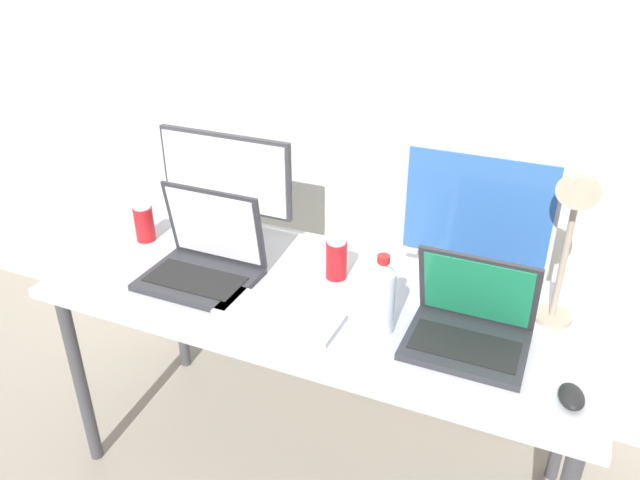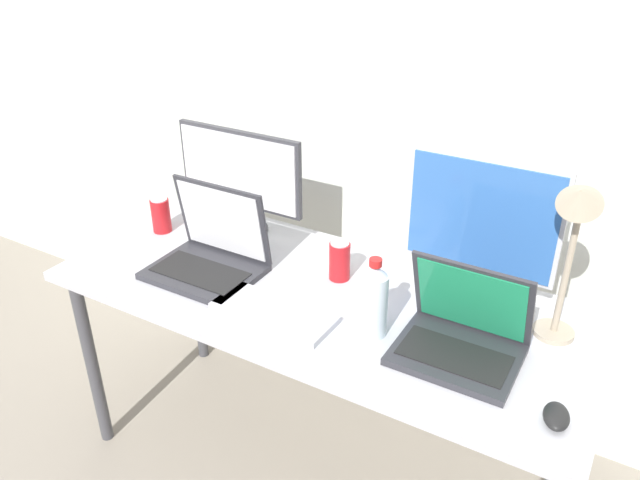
{
  "view_description": "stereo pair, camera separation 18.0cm",
  "coord_description": "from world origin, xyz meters",
  "px_view_note": "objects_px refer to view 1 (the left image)",
  "views": [
    {
      "loc": [
        0.63,
        -1.46,
        1.77
      ],
      "look_at": [
        0.0,
        0.0,
        0.92
      ],
      "focal_mm": 35.0,
      "sensor_mm": 36.0,
      "label": 1
    },
    {
      "loc": [
        0.79,
        -1.37,
        1.77
      ],
      "look_at": [
        0.0,
        0.0,
        0.92
      ],
      "focal_mm": 35.0,
      "sensor_mm": 36.0,
      "label": 2
    }
  ],
  "objects_px": {
    "work_desk": "(320,310)",
    "keyboard_main": "(279,316)",
    "monitor_left": "(226,180)",
    "desk_lamp": "(573,218)",
    "laptop_secondary": "(470,323)",
    "soda_can_by_laptop": "(144,224)",
    "water_bottle": "(382,297)",
    "mouse_by_keyboard": "(572,397)",
    "soda_can_near_keyboard": "(336,260)",
    "monitor_center": "(476,219)",
    "laptop_silver": "(205,258)"
  },
  "relations": [
    {
      "from": "laptop_silver",
      "to": "soda_can_near_keyboard",
      "type": "relative_size",
      "value": 2.7
    },
    {
      "from": "desk_lamp",
      "to": "work_desk",
      "type": "bearing_deg",
      "value": -171.63
    },
    {
      "from": "soda_can_near_keyboard",
      "to": "desk_lamp",
      "type": "height_order",
      "value": "desk_lamp"
    },
    {
      "from": "work_desk",
      "to": "laptop_secondary",
      "type": "distance_m",
      "value": 0.48
    },
    {
      "from": "laptop_silver",
      "to": "mouse_by_keyboard",
      "type": "distance_m",
      "value": 1.11
    },
    {
      "from": "work_desk",
      "to": "laptop_silver",
      "type": "xyz_separation_m",
      "value": [
        -0.37,
        -0.06,
        0.13
      ]
    },
    {
      "from": "laptop_secondary",
      "to": "mouse_by_keyboard",
      "type": "height_order",
      "value": "laptop_secondary"
    },
    {
      "from": "mouse_by_keyboard",
      "to": "soda_can_by_laptop",
      "type": "height_order",
      "value": "soda_can_by_laptop"
    },
    {
      "from": "water_bottle",
      "to": "monitor_left",
      "type": "bearing_deg",
      "value": 154.68
    },
    {
      "from": "keyboard_main",
      "to": "mouse_by_keyboard",
      "type": "xyz_separation_m",
      "value": [
        0.78,
        -0.03,
        0.01
      ]
    },
    {
      "from": "work_desk",
      "to": "laptop_silver",
      "type": "relative_size",
      "value": 4.86
    },
    {
      "from": "mouse_by_keyboard",
      "to": "soda_can_by_laptop",
      "type": "bearing_deg",
      "value": 158.01
    },
    {
      "from": "monitor_left",
      "to": "water_bottle",
      "type": "relative_size",
      "value": 2.08
    },
    {
      "from": "monitor_left",
      "to": "keyboard_main",
      "type": "xyz_separation_m",
      "value": [
        0.39,
        -0.38,
        -0.2
      ]
    },
    {
      "from": "mouse_by_keyboard",
      "to": "soda_can_near_keyboard",
      "type": "xyz_separation_m",
      "value": [
        -0.72,
        0.3,
        0.05
      ]
    },
    {
      "from": "monitor_left",
      "to": "soda_can_near_keyboard",
      "type": "height_order",
      "value": "monitor_left"
    },
    {
      "from": "laptop_silver",
      "to": "mouse_by_keyboard",
      "type": "bearing_deg",
      "value": -7.33
    },
    {
      "from": "keyboard_main",
      "to": "mouse_by_keyboard",
      "type": "bearing_deg",
      "value": -0.37
    },
    {
      "from": "soda_can_by_laptop",
      "to": "laptop_silver",
      "type": "bearing_deg",
      "value": -20.73
    },
    {
      "from": "laptop_secondary",
      "to": "mouse_by_keyboard",
      "type": "xyz_separation_m",
      "value": [
        0.27,
        -0.13,
        -0.04
      ]
    },
    {
      "from": "water_bottle",
      "to": "monitor_center",
      "type": "bearing_deg",
      "value": 61.7
    },
    {
      "from": "laptop_silver",
      "to": "mouse_by_keyboard",
      "type": "height_order",
      "value": "laptop_silver"
    },
    {
      "from": "work_desk",
      "to": "soda_can_near_keyboard",
      "type": "xyz_separation_m",
      "value": [
        0.01,
        0.1,
        0.13
      ]
    },
    {
      "from": "keyboard_main",
      "to": "soda_can_near_keyboard",
      "type": "height_order",
      "value": "soda_can_near_keyboard"
    },
    {
      "from": "soda_can_near_keyboard",
      "to": "work_desk",
      "type": "bearing_deg",
      "value": -96.25
    },
    {
      "from": "monitor_center",
      "to": "soda_can_near_keyboard",
      "type": "bearing_deg",
      "value": -163.18
    },
    {
      "from": "water_bottle",
      "to": "work_desk",
      "type": "bearing_deg",
      "value": 155.04
    },
    {
      "from": "mouse_by_keyboard",
      "to": "water_bottle",
      "type": "xyz_separation_m",
      "value": [
        -0.51,
        0.09,
        0.09
      ]
    },
    {
      "from": "monitor_left",
      "to": "mouse_by_keyboard",
      "type": "distance_m",
      "value": 1.26
    },
    {
      "from": "work_desk",
      "to": "laptop_silver",
      "type": "bearing_deg",
      "value": -171.4
    },
    {
      "from": "monitor_left",
      "to": "desk_lamp",
      "type": "xyz_separation_m",
      "value": [
        1.1,
        -0.11,
        0.12
      ]
    },
    {
      "from": "monitor_center",
      "to": "mouse_by_keyboard",
      "type": "distance_m",
      "value": 0.57
    },
    {
      "from": "work_desk",
      "to": "mouse_by_keyboard",
      "type": "relative_size",
      "value": 17.66
    },
    {
      "from": "monitor_center",
      "to": "mouse_by_keyboard",
      "type": "height_order",
      "value": "monitor_center"
    },
    {
      "from": "laptop_silver",
      "to": "desk_lamp",
      "type": "relative_size",
      "value": 0.69
    },
    {
      "from": "soda_can_by_laptop",
      "to": "work_desk",
      "type": "bearing_deg",
      "value": -5.55
    },
    {
      "from": "laptop_secondary",
      "to": "soda_can_by_laptop",
      "type": "distance_m",
      "value": 1.16
    },
    {
      "from": "monitor_center",
      "to": "soda_can_near_keyboard",
      "type": "relative_size",
      "value": 3.52
    },
    {
      "from": "water_bottle",
      "to": "soda_can_by_laptop",
      "type": "bearing_deg",
      "value": 169.36
    },
    {
      "from": "mouse_by_keyboard",
      "to": "desk_lamp",
      "type": "xyz_separation_m",
      "value": [
        -0.08,
        0.29,
        0.32
      ]
    },
    {
      "from": "monitor_left",
      "to": "laptop_secondary",
      "type": "relative_size",
      "value": 1.55
    },
    {
      "from": "laptop_silver",
      "to": "soda_can_near_keyboard",
      "type": "height_order",
      "value": "laptop_silver"
    },
    {
      "from": "soda_can_near_keyboard",
      "to": "desk_lamp",
      "type": "relative_size",
      "value": 0.26
    },
    {
      "from": "mouse_by_keyboard",
      "to": "water_bottle",
      "type": "height_order",
      "value": "water_bottle"
    },
    {
      "from": "monitor_center",
      "to": "work_desk",
      "type": "bearing_deg",
      "value": -151.28
    },
    {
      "from": "work_desk",
      "to": "keyboard_main",
      "type": "xyz_separation_m",
      "value": [
        -0.05,
        -0.17,
        0.08
      ]
    },
    {
      "from": "soda_can_near_keyboard",
      "to": "soda_can_by_laptop",
      "type": "height_order",
      "value": "same"
    },
    {
      "from": "monitor_center",
      "to": "soda_can_by_laptop",
      "type": "bearing_deg",
      "value": -172.06
    },
    {
      "from": "mouse_by_keyboard",
      "to": "water_bottle",
      "type": "distance_m",
      "value": 0.52
    },
    {
      "from": "monitor_center",
      "to": "keyboard_main",
      "type": "height_order",
      "value": "monitor_center"
    }
  ]
}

